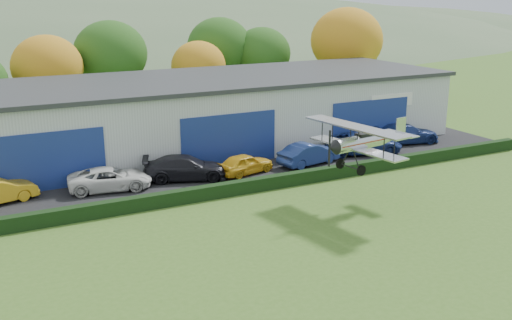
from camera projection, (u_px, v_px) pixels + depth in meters
name	position (u px, v px, depth m)	size (l,w,h in m)	color
apron	(208.00, 172.00, 38.94)	(48.00, 9.00, 0.05)	black
hedge	(239.00, 187.00, 34.72)	(46.00, 0.60, 0.80)	black
hangar	(197.00, 112.00, 45.07)	(40.60, 12.60, 5.30)	#B2B7BC
tree_belt	(102.00, 60.00, 53.27)	(75.70, 13.22, 10.12)	#3D2614
car_2	(110.00, 179.00, 35.25)	(2.28, 4.95, 1.38)	silver
car_3	(186.00, 168.00, 37.18)	(2.17, 5.34, 1.55)	black
car_4	(245.00, 164.00, 38.39)	(1.59, 3.95, 1.35)	gold
car_5	(309.00, 154.00, 40.45)	(1.60, 4.60, 1.52)	navy
car_6	(364.00, 143.00, 43.28)	(2.59, 5.63, 1.56)	navy
car_7	(406.00, 133.00, 46.23)	(2.18, 5.37, 1.56)	navy
biplane	(365.00, 140.00, 31.82)	(5.94, 6.80, 2.53)	silver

